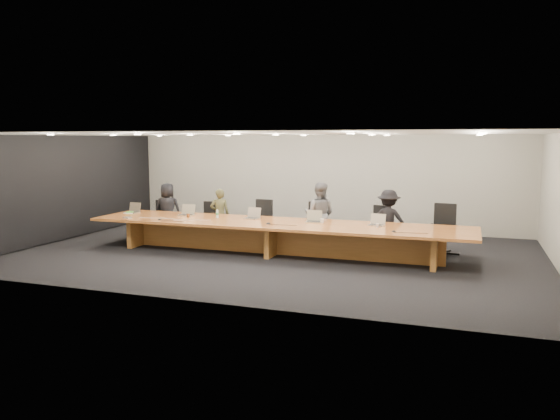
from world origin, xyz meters
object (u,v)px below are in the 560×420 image
object	(u,v)px
person_d	(388,220)
mic_center	(268,223)
paper_cup_near	(322,221)
chair_left	(210,220)
laptop_d	(314,216)
chair_right	(377,227)
mic_left	(160,219)
chair_mid_left	(260,221)
av_box	(127,218)
person_a	(168,210)
person_b	(220,215)
amber_mug	(188,215)
laptop_e	(376,220)
person_c	(319,214)
laptop_c	(252,213)
chair_mid_right	(316,224)
paper_cup_far	(377,225)
laptop_a	(132,208)
water_bottle	(217,214)
mic_right	(394,231)
chair_far_right	(443,229)
chair_far_left	(160,218)
conference_table	(276,232)

from	to	relation	value
person_d	mic_center	size ratio (longest dim) A/B	11.13
person_d	paper_cup_near	xyz separation A→B (m)	(-1.38, -0.98, 0.06)
chair_left	laptop_d	size ratio (longest dim) A/B	2.87
chair_right	mic_left	xyz separation A→B (m)	(-4.91, -1.88, 0.22)
chair_mid_left	mic_center	world-z (taller)	chair_mid_left
chair_mid_left	av_box	distance (m)	3.33
chair_left	person_a	distance (m)	1.27
person_b	amber_mug	size ratio (longest dim) A/B	14.68
chair_right	laptop_e	bearing A→B (deg)	-62.27
laptop_d	person_c	bearing A→B (deg)	90.11
person_a	laptop_c	size ratio (longest dim) A/B	4.19
chair_right	person_d	world-z (taller)	person_d
person_a	person_c	bearing A→B (deg)	166.44
laptop_e	amber_mug	size ratio (longest dim) A/B	3.63
chair_mid_right	paper_cup_far	size ratio (longest dim) A/B	13.63
laptop_a	person_d	bearing A→B (deg)	13.86
water_bottle	paper_cup_far	bearing A→B (deg)	-2.04
laptop_c	mic_right	size ratio (longest dim) A/B	3.40
chair_far_right	paper_cup_near	distance (m)	2.81
chair_right	av_box	xyz separation A→B (m)	(-5.81, -1.88, 0.22)
amber_mug	laptop_d	bearing A→B (deg)	4.60
chair_far_left	av_box	size ratio (longest dim) A/B	5.33
conference_table	laptop_e	size ratio (longest dim) A/B	26.36
chair_mid_right	water_bottle	xyz separation A→B (m)	(-2.22, -1.01, 0.29)
laptop_a	paper_cup_near	distance (m)	5.17
chair_left	mic_center	bearing A→B (deg)	-44.01
person_c	mic_right	world-z (taller)	person_c
av_box	paper_cup_far	bearing A→B (deg)	15.95
person_c	laptop_a	distance (m)	4.93
conference_table	person_d	world-z (taller)	person_d
amber_mug	chair_right	bearing A→B (deg)	15.77
mic_right	laptop_d	bearing A→B (deg)	160.00
conference_table	mic_right	xyz separation A→B (m)	(2.77, -0.42, 0.24)
person_b	paper_cup_near	size ratio (longest dim) A/B	13.84
chair_right	mic_center	bearing A→B (deg)	-124.26
person_d	laptop_d	bearing A→B (deg)	29.64
chair_far_right	av_box	size ratio (longest dim) A/B	6.47
person_c	mic_left	size ratio (longest dim) A/B	15.51
chair_mid_left	person_d	xyz separation A→B (m)	(3.28, 0.02, 0.17)
conference_table	chair_right	distance (m)	2.51
conference_table	paper_cup_near	bearing A→B (deg)	12.52
chair_right	chair_far_right	size ratio (longest dim) A/B	0.90
water_bottle	mic_center	world-z (taller)	water_bottle
chair_mid_right	mic_center	xyz separation A→B (m)	(-0.70, -1.52, 0.20)
paper_cup_near	laptop_a	bearing A→B (deg)	179.32
conference_table	person_c	distance (m)	1.45
laptop_e	amber_mug	xyz separation A→B (m)	(-4.61, -0.24, -0.09)
chair_far_right	person_b	distance (m)	5.67
chair_right	person_c	bearing A→B (deg)	-157.31
laptop_c	paper_cup_far	xyz separation A→B (m)	(3.10, -0.28, -0.10)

